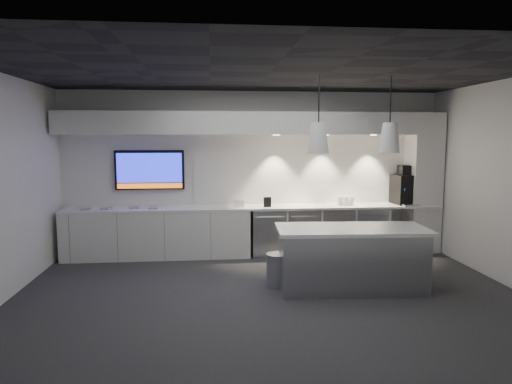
{
  "coord_description": "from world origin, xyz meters",
  "views": [
    {
      "loc": [
        -0.77,
        -6.02,
        2.17
      ],
      "look_at": [
        -0.08,
        1.1,
        1.3
      ],
      "focal_mm": 32.0,
      "sensor_mm": 36.0,
      "label": 1
    }
  ],
  "objects": [
    {
      "name": "fridge_unit_b",
      "position": [
        0.88,
        2.17,
        0.42
      ],
      "size": [
        0.6,
        0.61,
        0.85
      ],
      "primitive_type": "cube",
      "color": "#979A9F",
      "rests_on": "floor"
    },
    {
      "name": "tray_d",
      "position": [
        -1.81,
        2.09,
        0.91
      ],
      "size": [
        0.17,
        0.17,
        0.02
      ],
      "primitive_type": "cube",
      "rotation": [
        0.0,
        0.0,
        0.08
      ],
      "color": "#9A9A9A",
      "rests_on": "back_counter"
    },
    {
      "name": "coffee_machine",
      "position": [
        2.85,
        2.2,
        1.2
      ],
      "size": [
        0.44,
        0.6,
        0.73
      ],
      "rotation": [
        0.0,
        0.0,
        0.09
      ],
      "color": "black",
      "rests_on": "back_counter"
    },
    {
      "name": "pendant_right",
      "position": [
        1.69,
        0.13,
        2.15
      ],
      "size": [
        0.29,
        0.29,
        1.11
      ],
      "color": "white",
      "rests_on": "ceiling"
    },
    {
      "name": "fridge_unit_a",
      "position": [
        0.25,
        2.17,
        0.42
      ],
      "size": [
        0.6,
        0.61,
        0.85
      ],
      "primitive_type": "cube",
      "color": "#979A9F",
      "rests_on": "floor"
    },
    {
      "name": "tray_b",
      "position": [
        -2.62,
        2.1,
        0.91
      ],
      "size": [
        0.2,
        0.2,
        0.02
      ],
      "primitive_type": "cube",
      "rotation": [
        0.0,
        0.0,
        -0.27
      ],
      "color": "#9A9A9A",
      "rests_on": "back_counter"
    },
    {
      "name": "fridge_unit_c",
      "position": [
        1.51,
        2.17,
        0.42
      ],
      "size": [
        0.6,
        0.61,
        0.85
      ],
      "primitive_type": "cube",
      "color": "#979A9F",
      "rests_on": "floor"
    },
    {
      "name": "floor",
      "position": [
        0.0,
        0.0,
        0.0
      ],
      "size": [
        7.0,
        7.0,
        0.0
      ],
      "primitive_type": "plane",
      "color": "#323134",
      "rests_on": "ground"
    },
    {
      "name": "wall_tv",
      "position": [
        -1.9,
        2.45,
        1.56
      ],
      "size": [
        1.25,
        0.07,
        0.72
      ],
      "color": "black",
      "rests_on": "wall_back"
    },
    {
      "name": "sign_white",
      "position": [
        -0.29,
        2.1,
        0.97
      ],
      "size": [
        0.18,
        0.03,
        0.14
      ],
      "primitive_type": "cube",
      "rotation": [
        0.0,
        0.0,
        0.08
      ],
      "color": "white",
      "rests_on": "back_counter"
    },
    {
      "name": "cup_cluster",
      "position": [
        1.69,
        2.15,
        0.98
      ],
      "size": [
        0.29,
        0.19,
        0.16
      ],
      "primitive_type": null,
      "color": "silver",
      "rests_on": "back_counter"
    },
    {
      "name": "pendant_left",
      "position": [
        0.69,
        0.13,
        2.15
      ],
      "size": [
        0.29,
        0.29,
        1.11
      ],
      "color": "white",
      "rests_on": "ceiling"
    },
    {
      "name": "bin",
      "position": [
        0.17,
        0.37,
        0.24
      ],
      "size": [
        0.35,
        0.35,
        0.48
      ],
      "primitive_type": "cylinder",
      "rotation": [
        0.0,
        0.0,
        0.04
      ],
      "color": "#979A9F",
      "rests_on": "floor"
    },
    {
      "name": "tray_a",
      "position": [
        -2.96,
        2.1,
        0.91
      ],
      "size": [
        0.16,
        0.16,
        0.02
      ],
      "primitive_type": "cube",
      "rotation": [
        0.0,
        0.0,
        -0.01
      ],
      "color": "#9A9A9A",
      "rests_on": "back_counter"
    },
    {
      "name": "left_base_cabinets",
      "position": [
        -1.75,
        2.17,
        0.43
      ],
      "size": [
        3.3,
        0.63,
        0.86
      ],
      "primitive_type": "cube",
      "color": "white",
      "rests_on": "floor"
    },
    {
      "name": "column",
      "position": [
        3.2,
        2.2,
        1.3
      ],
      "size": [
        0.55,
        0.55,
        2.6
      ],
      "primitive_type": "cube",
      "color": "white",
      "rests_on": "floor"
    },
    {
      "name": "soffit",
      "position": [
        0.0,
        2.2,
        2.4
      ],
      "size": [
        6.9,
        0.6,
        0.4
      ],
      "primitive_type": "cube",
      "color": "white",
      "rests_on": "wall_back"
    },
    {
      "name": "wall_back",
      "position": [
        0.0,
        2.5,
        1.5
      ],
      "size": [
        7.0,
        0.0,
        7.0
      ],
      "primitive_type": "plane",
      "rotation": [
        1.57,
        0.0,
        0.0
      ],
      "color": "white",
      "rests_on": "floor"
    },
    {
      "name": "backsplash",
      "position": [
        1.2,
        2.48,
        1.55
      ],
      "size": [
        4.6,
        0.03,
        1.3
      ],
      "primitive_type": "cube",
      "color": "white",
      "rests_on": "wall_back"
    },
    {
      "name": "tray_c",
      "position": [
        -2.16,
        2.16,
        0.91
      ],
      "size": [
        0.2,
        0.2,
        0.02
      ],
      "primitive_type": "cube",
      "rotation": [
        0.0,
        0.0,
        0.28
      ],
      "color": "#9A9A9A",
      "rests_on": "back_counter"
    },
    {
      "name": "fridge_unit_d",
      "position": [
        2.14,
        2.17,
        0.42
      ],
      "size": [
        0.6,
        0.61,
        0.85
      ],
      "primitive_type": "cube",
      "color": "#979A9F",
      "rests_on": "floor"
    },
    {
      "name": "sign_black",
      "position": [
        0.23,
        2.08,
        0.99
      ],
      "size": [
        0.14,
        0.04,
        0.18
      ],
      "primitive_type": "cube",
      "rotation": [
        0.0,
        0.0,
        0.12
      ],
      "color": "black",
      "rests_on": "back_counter"
    },
    {
      "name": "wall_front",
      "position": [
        0.0,
        -2.5,
        1.5
      ],
      "size": [
        7.0,
        0.0,
        7.0
      ],
      "primitive_type": "plane",
      "rotation": [
        -1.57,
        0.0,
        0.0
      ],
      "color": "white",
      "rests_on": "floor"
    },
    {
      "name": "back_counter",
      "position": [
        0.0,
        2.17,
        0.88
      ],
      "size": [
        6.8,
        0.65,
        0.04
      ],
      "primitive_type": "cube",
      "color": "white",
      "rests_on": "left_base_cabinets"
    },
    {
      "name": "island",
      "position": [
        1.19,
        0.13,
        0.45
      ],
      "size": [
        2.15,
        1.02,
        0.89
      ],
      "rotation": [
        0.0,
        0.0,
        -0.06
      ],
      "color": "#979A9F",
      "rests_on": "floor"
    },
    {
      "name": "ceiling",
      "position": [
        0.0,
        0.0,
        3.0
      ],
      "size": [
        7.0,
        7.0,
        0.0
      ],
      "primitive_type": "plane",
      "rotation": [
        3.14,
        0.0,
        0.0
      ],
      "color": "black",
      "rests_on": "wall_back"
    }
  ]
}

